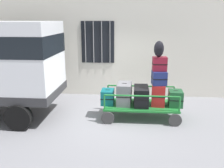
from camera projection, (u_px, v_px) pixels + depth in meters
name	position (u px, v px, depth m)	size (l,w,h in m)	color
ground_plane	(114.00, 117.00, 7.37)	(40.00, 40.00, 0.00)	gray
building_wall	(119.00, 28.00, 9.00)	(12.00, 0.38, 5.00)	silver
luggage_cart	(141.00, 107.00, 7.29)	(2.18, 1.19, 0.40)	#1E722D
cart_railing	(141.00, 93.00, 7.18)	(2.08, 1.05, 0.44)	#1E722D
suitcase_left_bottom	(108.00, 97.00, 7.29)	(0.38, 0.52, 0.43)	#0F5960
suitcase_midleft_bottom	(124.00, 94.00, 7.24)	(0.45, 0.71, 0.63)	slate
suitcase_center_bottom	(141.00, 96.00, 7.21)	(0.42, 0.80, 0.54)	black
suitcase_midright_bottom	(158.00, 95.00, 7.13)	(0.42, 0.50, 0.63)	#B21E1E
suitcase_midright_middle	(159.00, 78.00, 7.00)	(0.43, 0.45, 0.39)	navy
suitcase_midright_top	(160.00, 64.00, 6.95)	(0.42, 0.31, 0.40)	maroon
suitcase_right_bottom	(175.00, 98.00, 7.10)	(0.40, 0.49, 0.46)	#194C28
backpack	(159.00, 49.00, 6.80)	(0.27, 0.22, 0.44)	black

